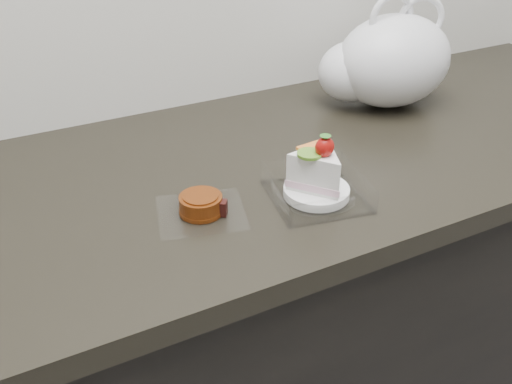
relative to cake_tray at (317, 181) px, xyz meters
name	(u,v)px	position (x,y,z in m)	size (l,w,h in m)	color
counter	(249,339)	(-0.05, 0.16, -0.48)	(2.04, 0.64, 0.90)	black
cake_tray	(317,181)	(0.00, 0.00, 0.00)	(0.17, 0.17, 0.12)	white
mooncake_wrap	(202,206)	(-0.19, 0.04, -0.02)	(0.17, 0.16, 0.03)	white
plastic_bag	(386,62)	(0.35, 0.27, 0.07)	(0.32, 0.26, 0.25)	silver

